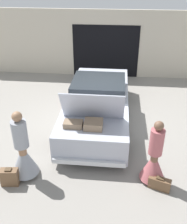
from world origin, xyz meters
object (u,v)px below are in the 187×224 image
(car, at_px, (98,104))
(person_left, at_px, (23,154))
(suitcase_beside_right_person, at_px, (159,184))
(person_right, at_px, (154,161))
(suitcase_beside_left_person, at_px, (10,177))

(car, distance_m, person_left, 3.03)
(suitcase_beside_right_person, bearing_deg, person_left, 177.33)
(person_left, distance_m, suitcase_beside_right_person, 3.12)
(person_right, relative_size, suitcase_beside_right_person, 3.09)
(suitcase_beside_left_person, xyz_separation_m, suitcase_beside_right_person, (3.33, 0.20, -0.07))
(person_left, relative_size, suitcase_beside_right_person, 3.33)
(car, distance_m, suitcase_beside_left_person, 3.47)
(car, xyz_separation_m, person_right, (1.47, -2.53, -0.03))
(car, height_order, person_left, car)
(car, height_order, suitcase_beside_left_person, car)
(person_left, relative_size, person_right, 1.08)
(person_right, bearing_deg, suitcase_beside_left_person, 89.61)
(person_left, height_order, person_right, person_left)
(car, distance_m, person_right, 2.92)
(person_left, height_order, suitcase_beside_right_person, person_left)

